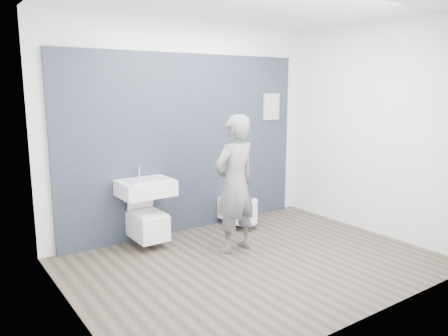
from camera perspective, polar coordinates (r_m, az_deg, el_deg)
ground at (r=5.09m, az=3.95°, el=-12.17°), size 4.00×4.00×0.00m
room_shell at (r=4.70m, az=4.22°, el=7.78°), size 4.00×4.00×4.00m
tile_wall at (r=6.23m, az=-4.63°, el=-7.86°), size 3.60×0.06×2.40m
washbasin at (r=5.46m, az=-10.19°, el=-2.50°), size 0.65×0.49×0.49m
toilet_square at (r=5.56m, az=-9.95°, el=-7.20°), size 0.37×0.53×0.70m
toilet_rounded at (r=6.23m, az=2.10°, el=-5.43°), size 0.36×0.61×0.33m
info_placard at (r=7.01m, az=5.93°, el=-5.79°), size 0.30×0.03×0.40m
visitor at (r=5.19m, az=1.43°, el=-2.12°), size 0.65×0.47×1.65m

